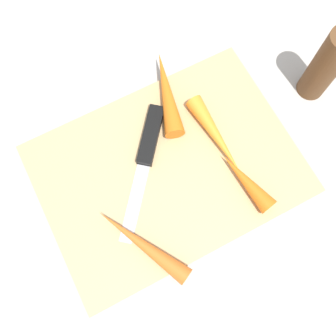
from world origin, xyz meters
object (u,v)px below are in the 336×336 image
(carrot_long, at_px, (167,92))
(pepper_grinder, at_px, (326,66))
(carrot_short, at_px, (217,136))
(carrot_shortest, at_px, (246,181))
(cutting_board, at_px, (168,169))
(knife, at_px, (148,144))
(carrot_longest, at_px, (142,244))

(carrot_long, height_order, pepper_grinder, pepper_grinder)
(carrot_short, relative_size, pepper_grinder, 1.00)
(carrot_shortest, height_order, pepper_grinder, pepper_grinder)
(carrot_short, relative_size, carrot_long, 0.95)
(cutting_board, bearing_deg, knife, -78.08)
(knife, xyz_separation_m, carrot_shortest, (-0.09, 0.11, 0.01))
(cutting_board, bearing_deg, carrot_long, -116.53)
(carrot_longest, relative_size, pepper_grinder, 1.12)
(pepper_grinder, bearing_deg, carrot_short, 3.25)
(knife, height_order, carrot_long, carrot_long)
(cutting_board, distance_m, carrot_shortest, 0.11)
(carrot_longest, xyz_separation_m, carrot_short, (-0.16, -0.09, 0.00))
(carrot_short, distance_m, pepper_grinder, 0.18)
(carrot_longest, distance_m, carrot_short, 0.18)
(knife, xyz_separation_m, carrot_long, (-0.06, -0.06, 0.01))
(carrot_shortest, distance_m, pepper_grinder, 0.20)
(knife, distance_m, pepper_grinder, 0.27)
(cutting_board, xyz_separation_m, knife, (0.01, -0.04, 0.01))
(carrot_longest, height_order, pepper_grinder, pepper_grinder)
(carrot_shortest, bearing_deg, carrot_short, -8.77)
(carrot_short, xyz_separation_m, pepper_grinder, (-0.17, -0.01, 0.04))
(carrot_long, relative_size, pepper_grinder, 1.05)
(carrot_short, bearing_deg, carrot_longest, -63.99)
(knife, distance_m, carrot_longest, 0.14)
(cutting_board, height_order, knife, knife)
(knife, height_order, carrot_short, carrot_short)
(cutting_board, relative_size, carrot_shortest, 3.82)
(knife, distance_m, carrot_short, 0.10)
(carrot_short, xyz_separation_m, carrot_long, (0.03, -0.09, 0.00))
(cutting_board, distance_m, carrot_longest, 0.11)
(carrot_short, bearing_deg, carrot_long, -163.74)
(cutting_board, distance_m, knife, 0.05)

